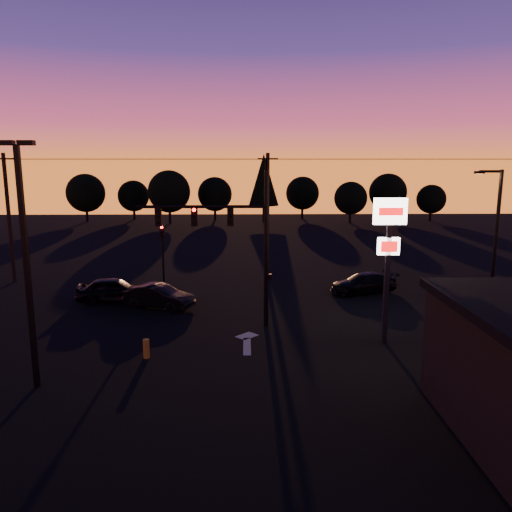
% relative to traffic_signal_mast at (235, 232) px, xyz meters
% --- Properties ---
extents(ground, '(120.00, 120.00, 0.00)m').
position_rel_traffic_signal_mast_xyz_m(ground, '(0.10, -3.99, -4.94)').
color(ground, black).
rests_on(ground, ground).
extents(lane_arrow, '(1.20, 3.10, 0.01)m').
position_rel_traffic_signal_mast_xyz_m(lane_arrow, '(0.60, -2.33, -4.93)').
color(lane_arrow, beige).
rests_on(lane_arrow, ground).
extents(traffic_signal_mast, '(6.79, 0.52, 8.58)m').
position_rel_traffic_signal_mast_xyz_m(traffic_signal_mast, '(0.00, 0.00, 0.00)').
color(traffic_signal_mast, black).
rests_on(traffic_signal_mast, ground).
extents(secondary_signal, '(0.30, 0.31, 4.35)m').
position_rel_traffic_signal_mast_xyz_m(secondary_signal, '(-4.90, 7.49, -2.07)').
color(secondary_signal, black).
rests_on(secondary_signal, ground).
extents(parking_lot_light, '(1.25, 0.30, 9.14)m').
position_rel_traffic_signal_mast_xyz_m(parking_lot_light, '(-7.40, -6.99, 0.33)').
color(parking_lot_light, black).
rests_on(parking_lot_light, ground).
extents(pylon_sign, '(1.50, 0.28, 6.80)m').
position_rel_traffic_signal_mast_xyz_m(pylon_sign, '(7.10, -2.49, -0.02)').
color(pylon_sign, black).
rests_on(pylon_sign, ground).
extents(streetlight, '(1.55, 0.35, 8.00)m').
position_rel_traffic_signal_mast_xyz_m(streetlight, '(14.01, 1.51, -0.52)').
color(streetlight, black).
rests_on(streetlight, ground).
extents(utility_pole_0, '(1.40, 0.26, 9.00)m').
position_rel_traffic_signal_mast_xyz_m(utility_pole_0, '(-15.90, 10.01, -0.34)').
color(utility_pole_0, black).
rests_on(utility_pole_0, ground).
extents(utility_pole_1, '(1.40, 0.26, 9.00)m').
position_rel_traffic_signal_mast_xyz_m(utility_pole_1, '(2.10, 10.01, -0.34)').
color(utility_pole_1, black).
rests_on(utility_pole_1, ground).
extents(power_wires, '(36.00, 1.22, 0.07)m').
position_rel_traffic_signal_mast_xyz_m(power_wires, '(2.10, 10.01, 3.63)').
color(power_wires, black).
rests_on(power_wires, ground).
extents(bollard, '(0.28, 0.28, 0.84)m').
position_rel_traffic_signal_mast_xyz_m(bollard, '(-3.78, -4.25, -4.52)').
color(bollard, '#B57E1D').
rests_on(bollard, ground).
extents(tree_0, '(5.36, 5.36, 6.74)m').
position_rel_traffic_signal_mast_xyz_m(tree_0, '(-21.90, 46.01, -0.88)').
color(tree_0, black).
rests_on(tree_0, ground).
extents(tree_1, '(4.54, 4.54, 5.71)m').
position_rel_traffic_signal_mast_xyz_m(tree_1, '(-15.90, 49.01, -1.50)').
color(tree_1, black).
rests_on(tree_1, ground).
extents(tree_2, '(5.77, 5.78, 7.26)m').
position_rel_traffic_signal_mast_xyz_m(tree_2, '(-9.90, 44.01, -0.57)').
color(tree_2, black).
rests_on(tree_2, ground).
extents(tree_3, '(4.95, 4.95, 6.22)m').
position_rel_traffic_signal_mast_xyz_m(tree_3, '(-3.90, 48.01, -1.19)').
color(tree_3, black).
rests_on(tree_3, ground).
extents(tree_4, '(4.18, 4.18, 9.50)m').
position_rel_traffic_signal_mast_xyz_m(tree_4, '(3.10, 45.01, 0.99)').
color(tree_4, black).
rests_on(tree_4, ground).
extents(tree_5, '(4.95, 4.95, 6.22)m').
position_rel_traffic_signal_mast_xyz_m(tree_5, '(9.10, 50.01, -1.19)').
color(tree_5, black).
rests_on(tree_5, ground).
extents(tree_6, '(4.54, 4.54, 5.71)m').
position_rel_traffic_signal_mast_xyz_m(tree_6, '(15.10, 44.01, -1.50)').
color(tree_6, black).
rests_on(tree_6, ground).
extents(tree_7, '(5.36, 5.36, 6.74)m').
position_rel_traffic_signal_mast_xyz_m(tree_7, '(21.10, 47.01, -0.88)').
color(tree_7, black).
rests_on(tree_7, ground).
extents(tree_8, '(4.12, 4.12, 5.19)m').
position_rel_traffic_signal_mast_xyz_m(tree_8, '(27.10, 46.01, -1.82)').
color(tree_8, black).
rests_on(tree_8, ground).
extents(car_left, '(4.50, 2.06, 1.49)m').
position_rel_traffic_signal_mast_xyz_m(car_left, '(-7.47, 4.67, -4.19)').
color(car_left, black).
rests_on(car_left, ground).
extents(car_mid, '(4.39, 2.90, 1.37)m').
position_rel_traffic_signal_mast_xyz_m(car_mid, '(-4.53, 3.33, -4.25)').
color(car_mid, black).
rests_on(car_mid, ground).
extents(car_right, '(4.78, 3.10, 1.29)m').
position_rel_traffic_signal_mast_xyz_m(car_right, '(8.20, 6.45, -4.29)').
color(car_right, black).
rests_on(car_right, ground).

